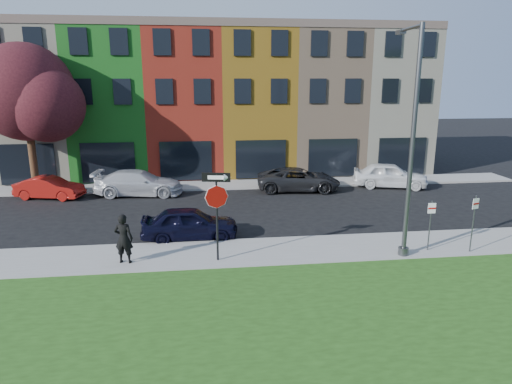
{
  "coord_description": "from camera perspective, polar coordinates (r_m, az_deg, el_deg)",
  "views": [
    {
      "loc": [
        -4.07,
        -14.0,
        6.88
      ],
      "look_at": [
        -1.83,
        4.0,
        2.31
      ],
      "focal_mm": 32.0,
      "sensor_mm": 36.0,
      "label": 1
    }
  ],
  "objects": [
    {
      "name": "ground",
      "position": [
        16.12,
        8.41,
        -11.27
      ],
      "size": [
        120.0,
        120.0,
        0.0
      ],
      "primitive_type": "plane",
      "color": "black",
      "rests_on": "ground"
    },
    {
      "name": "sidewalk_near",
      "position": [
        19.29,
        11.83,
        -6.86
      ],
      "size": [
        40.0,
        3.0,
        0.12
      ],
      "primitive_type": "cube",
      "color": "gray",
      "rests_on": "ground"
    },
    {
      "name": "sidewalk_far",
      "position": [
        29.81,
        -4.84,
        0.88
      ],
      "size": [
        40.0,
        2.4,
        0.12
      ],
      "primitive_type": "cube",
      "color": "gray",
      "rests_on": "ground"
    },
    {
      "name": "rowhouse_block",
      "position": [
        35.27,
        -4.61,
        11.04
      ],
      "size": [
        30.0,
        10.12,
        10.0
      ],
      "color": "beige",
      "rests_on": "ground"
    },
    {
      "name": "stop_sign",
      "position": [
        16.83,
        -4.95,
        -0.85
      ],
      "size": [
        1.04,
        0.23,
        3.4
      ],
      "rotation": [
        0.0,
        0.0,
        -0.18
      ],
      "color": "black",
      "rests_on": "sidewalk_near"
    },
    {
      "name": "man",
      "position": [
        17.69,
        -16.21,
        -5.61
      ],
      "size": [
        0.86,
        0.71,
        1.89
      ],
      "primitive_type": "imported",
      "rotation": [
        0.0,
        0.0,
        2.95
      ],
      "color": "black",
      "rests_on": "sidewalk_near"
    },
    {
      "name": "sedan_near",
      "position": [
        20.1,
        -8.29,
        -3.88
      ],
      "size": [
        1.71,
        4.17,
        1.42
      ],
      "primitive_type": "imported",
      "rotation": [
        0.0,
        0.0,
        1.58
      ],
      "color": "black",
      "rests_on": "ground"
    },
    {
      "name": "parked_car_red",
      "position": [
        29.12,
        -24.41,
        0.49
      ],
      "size": [
        3.11,
        4.49,
        1.28
      ],
      "primitive_type": "imported",
      "rotation": [
        0.0,
        0.0,
        1.33
      ],
      "color": "maroon",
      "rests_on": "ground"
    },
    {
      "name": "parked_car_silver",
      "position": [
        28.12,
        -14.45,
        1.11
      ],
      "size": [
        3.05,
        5.56,
        1.5
      ],
      "primitive_type": "imported",
      "rotation": [
        0.0,
        0.0,
        1.48
      ],
      "color": "#BBBCC0",
      "rests_on": "ground"
    },
    {
      "name": "parked_car_dark",
      "position": [
        28.47,
        5.34,
        1.58
      ],
      "size": [
        3.48,
        5.65,
        1.43
      ],
      "primitive_type": "imported",
      "rotation": [
        0.0,
        0.0,
        1.46
      ],
      "color": "black",
      "rests_on": "ground"
    },
    {
      "name": "parked_car_white",
      "position": [
        30.45,
        16.4,
        2.04
      ],
      "size": [
        4.43,
        5.68,
        1.58
      ],
      "primitive_type": "imported",
      "rotation": [
        0.0,
        0.0,
        1.28
      ],
      "color": "white",
      "rests_on": "ground"
    },
    {
      "name": "street_lamp",
      "position": [
        18.05,
        18.73,
        5.72
      ],
      "size": [
        0.5,
        2.58,
        8.62
      ],
      "rotation": [
        0.0,
        0.0,
        -0.08
      ],
      "color": "#444648",
      "rests_on": "sidewalk_near"
    },
    {
      "name": "parking_sign_a",
      "position": [
        19.37,
        20.98,
        -3.22
      ],
      "size": [
        0.32,
        0.08,
        2.04
      ],
      "rotation": [
        0.0,
        0.0,
        0.0
      ],
      "color": "#444648",
      "rests_on": "sidewalk_near"
    },
    {
      "name": "parking_sign_b",
      "position": [
        19.82,
        25.58,
        -2.86
      ],
      "size": [
        0.31,
        0.14,
        2.31
      ],
      "rotation": [
        0.0,
        0.0,
        0.32
      ],
      "color": "#444648",
      "rests_on": "sidewalk_near"
    },
    {
      "name": "tree_purple",
      "position": [
        30.54,
        -26.66,
        10.82
      ],
      "size": [
        6.82,
        5.96,
        8.75
      ],
      "color": "black",
      "rests_on": "sidewalk_far"
    }
  ]
}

